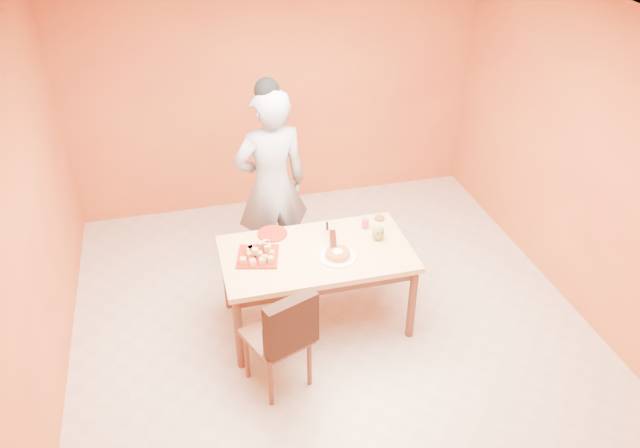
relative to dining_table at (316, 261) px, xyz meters
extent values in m
plane|color=beige|center=(0.11, -0.26, -0.67)|extent=(5.00, 5.00, 0.00)
plane|color=white|center=(0.11, -0.26, 2.03)|extent=(5.00, 5.00, 0.00)
plane|color=orange|center=(0.11, 2.24, 0.68)|extent=(4.50, 0.00, 4.50)
plane|color=orange|center=(-2.14, -0.26, 0.68)|extent=(0.00, 5.00, 5.00)
plane|color=orange|center=(2.36, -0.26, 0.68)|extent=(0.00, 5.00, 5.00)
cube|color=#DFB674|center=(0.00, 0.00, 0.07)|extent=(1.60, 0.90, 0.05)
cube|color=brown|center=(0.00, 0.00, -0.01)|extent=(1.48, 0.78, 0.10)
cylinder|color=brown|center=(-0.74, -0.39, -0.31)|extent=(0.07, 0.07, 0.71)
cylinder|color=brown|center=(-0.74, 0.39, -0.31)|extent=(0.07, 0.07, 0.71)
cylinder|color=brown|center=(0.74, -0.39, -0.31)|extent=(0.07, 0.07, 0.71)
cylinder|color=brown|center=(0.74, 0.39, -0.31)|extent=(0.07, 0.07, 0.71)
imported|color=gray|center=(-0.22, 0.85, 0.30)|extent=(0.76, 0.56, 1.92)
cube|color=maroon|center=(-0.49, 0.04, 0.10)|extent=(0.41, 0.41, 0.02)
cylinder|color=maroon|center=(-0.31, 0.35, 0.10)|extent=(0.34, 0.34, 0.02)
cylinder|color=white|center=(0.15, -0.12, 0.10)|extent=(0.41, 0.41, 0.01)
cylinder|color=#CB6F34|center=(0.15, -0.12, 0.13)|extent=(0.26, 0.26, 0.05)
cube|color=silver|center=(0.16, 0.06, 0.16)|extent=(0.12, 0.28, 0.01)
ellipsoid|color=olive|center=(0.56, 0.04, 0.16)|extent=(0.12, 0.10, 0.14)
cylinder|color=#D9206A|center=(0.51, 0.25, 0.14)|extent=(0.08, 0.08, 0.09)
cylinder|color=#36230E|center=(0.68, 0.35, 0.11)|extent=(0.12, 0.12, 0.03)
camera|label=1|loc=(-1.04, -4.16, 3.13)|focal=35.00mm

